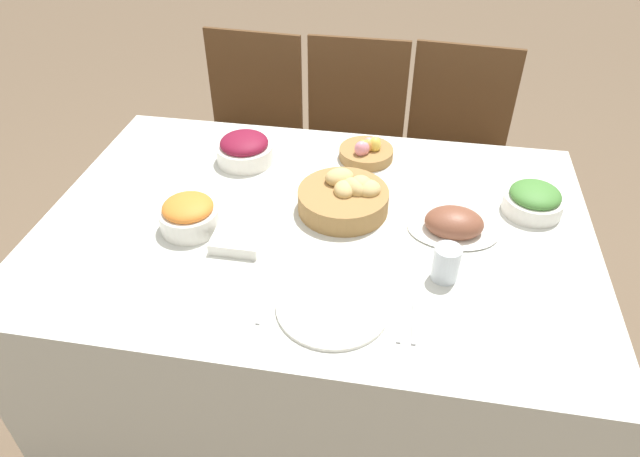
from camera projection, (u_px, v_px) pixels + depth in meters
The scene contains 17 objects.
ground_plane at pixel (316, 383), 2.06m from camera, with size 12.00×12.00×0.00m, color brown.
dining_table at pixel (316, 312), 1.83m from camera, with size 1.53×1.05×0.74m.
chair_far_right at pixel (453, 153), 2.38m from camera, with size 0.45×0.45×0.90m.
chair_far_center at pixel (352, 144), 2.43m from camera, with size 0.42×0.42×0.90m.
chair_far_left at pixel (249, 135), 2.49m from camera, with size 0.45×0.45×0.90m.
bread_basket at pixel (345, 197), 1.62m from camera, with size 0.26×0.26×0.10m.
egg_basket at pixel (366, 151), 1.85m from camera, with size 0.18×0.18×0.08m.
ham_platter at pixel (454, 224), 1.55m from camera, with size 0.25×0.17×0.08m.
beet_salad_bowl at pixel (245, 149), 1.83m from camera, with size 0.18×0.18×0.09m.
carrot_bowl at pixel (189, 215), 1.55m from camera, with size 0.16×0.16×0.09m.
green_salad_bowl at pixel (534, 200), 1.62m from camera, with size 0.17×0.17×0.08m.
dinner_plate at pixel (333, 306), 1.34m from camera, with size 0.27×0.27×0.01m.
fork at pixel (267, 298), 1.36m from camera, with size 0.01×0.17×0.00m.
knife at pixel (401, 315), 1.32m from camera, with size 0.01×0.17×0.00m.
spoon at pixel (414, 317), 1.31m from camera, with size 0.01×0.17×0.00m.
drinking_cup at pixel (446, 263), 1.39m from camera, with size 0.07×0.07×0.09m.
butter_dish at pixel (236, 244), 1.50m from camera, with size 0.13×0.08×0.03m.
Camera 1 is at (0.23, -1.25, 1.71)m, focal length 32.00 mm.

